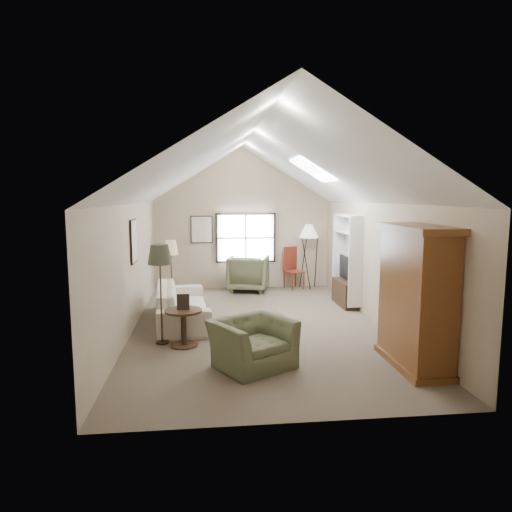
{
  "coord_description": "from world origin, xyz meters",
  "views": [
    {
      "loc": [
        -1.04,
        -8.97,
        2.66
      ],
      "look_at": [
        0.0,
        0.4,
        1.4
      ],
      "focal_mm": 32.0,
      "sensor_mm": 36.0,
      "label": 1
    }
  ],
  "objects": [
    {
      "name": "media_console",
      "position": [
        2.32,
        1.6,
        0.3
      ],
      "size": [
        0.34,
        1.18,
        0.6
      ],
      "primitive_type": "cube",
      "color": "#382316",
      "rests_on": "ground"
    },
    {
      "name": "dark_lamp",
      "position": [
        -1.85,
        -0.86,
        0.92
      ],
      "size": [
        0.47,
        0.47,
        1.83
      ],
      "primitive_type": null,
      "rotation": [
        0.0,
        0.0,
        0.08
      ],
      "color": "#2B2E20",
      "rests_on": "ground"
    },
    {
      "name": "wall_art",
      "position": [
        -1.88,
        1.94,
        1.73
      ],
      "size": [
        1.97,
        3.71,
        0.88
      ],
      "color": "black",
      "rests_on": "room_shell"
    },
    {
      "name": "side_chair",
      "position": [
        1.47,
        3.7,
        0.6
      ],
      "size": [
        0.61,
        0.61,
        1.19
      ],
      "primitive_type": "cube",
      "rotation": [
        0.0,
        0.0,
        0.43
      ],
      "color": "maroon",
      "rests_on": "ground"
    },
    {
      "name": "tv_alcove",
      "position": [
        2.34,
        1.6,
        1.15
      ],
      "size": [
        0.32,
        1.3,
        2.1
      ],
      "primitive_type": "cube",
      "color": "white",
      "rests_on": "ground"
    },
    {
      "name": "side_table",
      "position": [
        -1.45,
        -1.06,
        0.33
      ],
      "size": [
        0.71,
        0.71,
        0.66
      ],
      "primitive_type": "cylinder",
      "rotation": [
        0.0,
        0.0,
        0.08
      ],
      "color": "#3C2318",
      "rests_on": "ground"
    },
    {
      "name": "armoire",
      "position": [
        2.18,
        -2.4,
        1.1
      ],
      "size": [
        0.6,
        1.5,
        2.2
      ],
      "primitive_type": "cube",
      "color": "brown",
      "rests_on": "ground"
    },
    {
      "name": "tan_lamp",
      "position": [
        -1.85,
        1.74,
        0.82
      ],
      "size": [
        0.35,
        0.35,
        1.65
      ],
      "primitive_type": null,
      "rotation": [
        0.0,
        0.0,
        0.08
      ],
      "color": "tan",
      "rests_on": "ground"
    },
    {
      "name": "tripod_lamp",
      "position": [
        1.88,
        3.7,
        0.93
      ],
      "size": [
        0.64,
        0.64,
        1.87
      ],
      "primitive_type": null,
      "rotation": [
        0.0,
        0.0,
        -0.21
      ],
      "color": "white",
      "rests_on": "ground"
    },
    {
      "name": "armchair_near",
      "position": [
        -0.34,
        -2.16,
        0.37
      ],
      "size": [
        1.5,
        1.44,
        0.75
      ],
      "primitive_type": "imported",
      "rotation": [
        0.0,
        0.0,
        0.53
      ],
      "color": "#626A4A",
      "rests_on": "ground"
    },
    {
      "name": "bowl",
      "position": [
        -0.08,
        -0.82,
        0.48
      ],
      "size": [
        0.26,
        0.26,
        0.05
      ],
      "primitive_type": "imported",
      "rotation": [
        0.0,
        0.0,
        0.26
      ],
      "color": "#311F14",
      "rests_on": "coffee_table"
    },
    {
      "name": "tv_panel",
      "position": [
        2.32,
        1.6,
        0.92
      ],
      "size": [
        0.05,
        0.9,
        0.55
      ],
      "primitive_type": "cube",
      "color": "black",
      "rests_on": "media_console"
    },
    {
      "name": "window",
      "position": [
        0.1,
        3.96,
        1.45
      ],
      "size": [
        1.72,
        0.08,
        1.42
      ],
      "primitive_type": "cube",
      "color": "black",
      "rests_on": "room_shell"
    },
    {
      "name": "sofa",
      "position": [
        -1.55,
        0.54,
        0.38
      ],
      "size": [
        1.23,
        2.7,
        0.77
      ],
      "primitive_type": "imported",
      "rotation": [
        0.0,
        0.0,
        1.65
      ],
      "color": "beige",
      "rests_on": "ground"
    },
    {
      "name": "armchair_far",
      "position": [
        0.14,
        3.55,
        0.49
      ],
      "size": [
        1.3,
        1.32,
        0.99
      ],
      "primitive_type": "imported",
      "rotation": [
        0.0,
        0.0,
        2.88
      ],
      "color": "#5A6043",
      "rests_on": "ground"
    },
    {
      "name": "room_shell",
      "position": [
        0.0,
        0.0,
        3.21
      ],
      "size": [
        5.01,
        8.01,
        4.0
      ],
      "color": "brown",
      "rests_on": "ground"
    },
    {
      "name": "coffee_table",
      "position": [
        -0.08,
        -0.82,
        0.23
      ],
      "size": [
        0.98,
        0.7,
        0.45
      ],
      "primitive_type": "cube",
      "rotation": [
        0.0,
        0.0,
        0.26
      ],
      "color": "#3C2C18",
      "rests_on": "ground"
    },
    {
      "name": "skylight",
      "position": [
        1.3,
        0.9,
        3.22
      ],
      "size": [
        0.8,
        1.2,
        0.52
      ],
      "primitive_type": null,
      "color": "white",
      "rests_on": "room_shell"
    }
  ]
}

